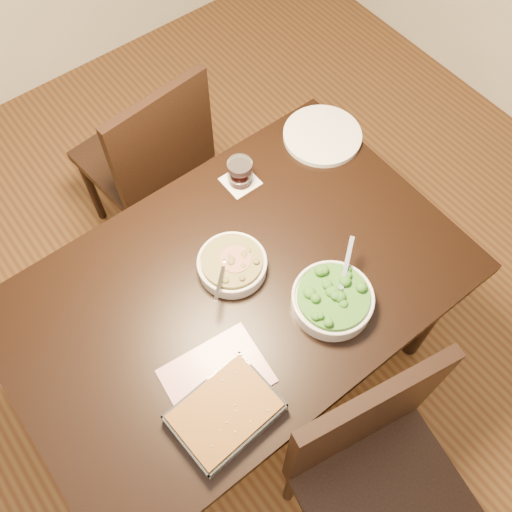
% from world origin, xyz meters
% --- Properties ---
extents(ground, '(4.00, 4.00, 0.00)m').
position_xyz_m(ground, '(0.00, 0.00, 0.00)').
color(ground, '#4C2B15').
rests_on(ground, ground).
extents(room, '(4.04, 4.04, 2.72)m').
position_xyz_m(room, '(0.00, 0.00, 1.71)').
color(room, beige).
rests_on(room, ground).
extents(table, '(1.40, 0.90, 0.75)m').
position_xyz_m(table, '(0.00, 0.00, 0.65)').
color(table, black).
rests_on(table, ground).
extents(magazine_a, '(0.30, 0.24, 0.01)m').
position_xyz_m(magazine_a, '(-0.21, -0.19, 0.75)').
color(magazine_a, '#AF3253').
rests_on(magazine_a, table).
extents(coaster, '(0.11, 0.11, 0.00)m').
position_xyz_m(coaster, '(0.25, 0.31, 0.75)').
color(coaster, white).
rests_on(coaster, table).
extents(stew_bowl, '(0.22, 0.22, 0.08)m').
position_xyz_m(stew_bowl, '(0.03, 0.06, 0.78)').
color(stew_bowl, silver).
rests_on(stew_bowl, table).
extents(broccoli_bowl, '(0.25, 0.24, 0.09)m').
position_xyz_m(broccoli_bowl, '(0.19, -0.22, 0.78)').
color(broccoli_bowl, silver).
rests_on(broccoli_bowl, table).
extents(baking_dish, '(0.29, 0.22, 0.05)m').
position_xyz_m(baking_dish, '(-0.25, -0.30, 0.77)').
color(baking_dish, silver).
rests_on(baking_dish, table).
extents(wine_tumbler, '(0.08, 0.08, 0.09)m').
position_xyz_m(wine_tumbler, '(0.25, 0.31, 0.80)').
color(wine_tumbler, black).
rests_on(wine_tumbler, coaster).
extents(dinner_plate, '(0.28, 0.28, 0.02)m').
position_xyz_m(dinner_plate, '(0.60, 0.29, 0.76)').
color(dinner_plate, silver).
rests_on(dinner_plate, table).
extents(chair_near, '(0.54, 0.54, 0.99)m').
position_xyz_m(chair_near, '(0.02, -0.65, 0.55)').
color(chair_near, black).
rests_on(chair_near, ground).
extents(chair_far, '(0.48, 0.48, 0.93)m').
position_xyz_m(chair_far, '(0.14, 0.77, 0.52)').
color(chair_far, black).
rests_on(chair_far, ground).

